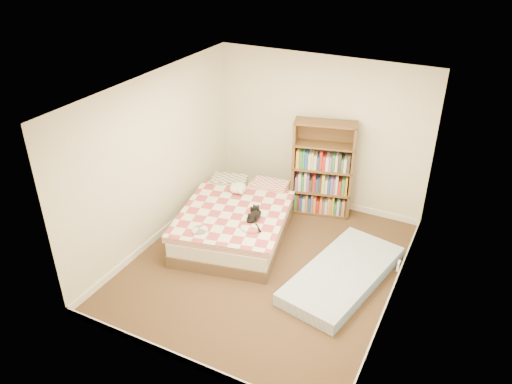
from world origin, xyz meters
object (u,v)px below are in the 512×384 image
at_px(bed, 237,220).
at_px(bookshelf, 322,180).
at_px(floor_mattress, 342,275).
at_px(white_dog, 238,188).
at_px(black_cat, 255,215).

distance_m(bed, bookshelf, 1.55).
height_order(floor_mattress, white_dog, white_dog).
xyz_separation_m(black_cat, white_dog, (-0.59, 0.59, 0.01)).
bearing_deg(bed, bookshelf, 41.14).
height_order(bed, black_cat, black_cat).
relative_size(bed, white_dog, 7.78).
relative_size(black_cat, white_dog, 2.01).
bearing_deg(floor_mattress, black_cat, -174.26).
xyz_separation_m(bed, black_cat, (0.40, -0.20, 0.30)).
bearing_deg(white_dog, black_cat, -45.90).
xyz_separation_m(bed, white_dog, (-0.19, 0.39, 0.32)).
relative_size(floor_mattress, black_cat, 3.24).
distance_m(bookshelf, white_dog, 1.37).
bearing_deg(white_dog, bookshelf, 35.88).
xyz_separation_m(floor_mattress, black_cat, (-1.39, 0.14, 0.47)).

